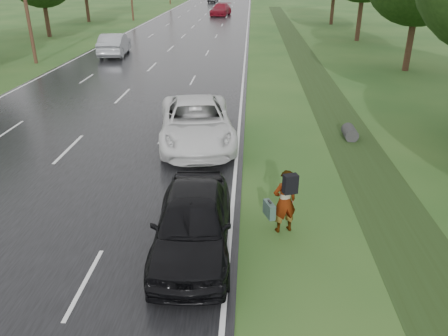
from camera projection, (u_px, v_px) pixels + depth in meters
name	position (u px, v px, depth m)	size (l,w,h in m)	color
road	(190.00, 30.00, 51.05)	(14.00, 180.00, 0.04)	black
edge_stripe_east	(247.00, 30.00, 50.68)	(0.12, 180.00, 0.01)	silver
edge_stripe_west	(133.00, 29.00, 51.41)	(0.12, 180.00, 0.01)	silver
center_line	(190.00, 30.00, 51.04)	(0.12, 180.00, 0.01)	silver
drainage_ditch	(320.00, 87.00, 26.57)	(2.20, 120.00, 0.56)	#203012
pedestrian	(284.00, 201.00, 11.71)	(0.97, 0.75, 1.84)	#A5998C
white_pickup	(196.00, 122.00, 17.80)	(2.88, 6.25, 1.74)	silver
dark_sedan	(193.00, 222.00, 10.91)	(1.91, 4.76, 1.62)	black
silver_sedan	(115.00, 44.00, 35.85)	(1.87, 5.36, 1.77)	#909398
far_car_red	(221.00, 9.00, 66.29)	(2.42, 5.94, 1.72)	maroon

